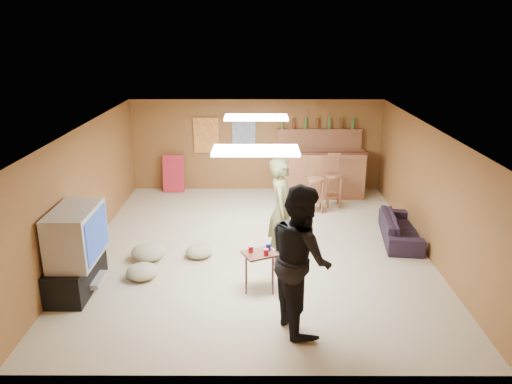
{
  "coord_description": "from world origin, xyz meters",
  "views": [
    {
      "loc": [
        0.02,
        -8.27,
        3.79
      ],
      "look_at": [
        0.0,
        0.2,
        1.0
      ],
      "focal_mm": 35.0,
      "sensor_mm": 36.0,
      "label": 1
    }
  ],
  "objects_px": {
    "person_olive": "(282,211)",
    "tv_body": "(76,234)",
    "sofa": "(401,228)",
    "person_black": "(300,258)",
    "tray_table": "(260,271)",
    "bar_counter": "(320,174)"
  },
  "relations": [
    {
      "from": "bar_counter",
      "to": "sofa",
      "type": "relative_size",
      "value": 1.24
    },
    {
      "from": "bar_counter",
      "to": "tray_table",
      "type": "bearing_deg",
      "value": -107.93
    },
    {
      "from": "tray_table",
      "to": "tv_body",
      "type": "bearing_deg",
      "value": 179.82
    },
    {
      "from": "tray_table",
      "to": "person_black",
      "type": "bearing_deg",
      "value": -61.49
    },
    {
      "from": "sofa",
      "to": "tray_table",
      "type": "relative_size",
      "value": 2.65
    },
    {
      "from": "bar_counter",
      "to": "sofa",
      "type": "height_order",
      "value": "bar_counter"
    },
    {
      "from": "person_olive",
      "to": "sofa",
      "type": "relative_size",
      "value": 1.13
    },
    {
      "from": "tv_body",
      "to": "tray_table",
      "type": "relative_size",
      "value": 1.81
    },
    {
      "from": "tv_body",
      "to": "tray_table",
      "type": "distance_m",
      "value": 2.77
    },
    {
      "from": "bar_counter",
      "to": "sofa",
      "type": "bearing_deg",
      "value": -65.16
    },
    {
      "from": "tv_body",
      "to": "person_black",
      "type": "xyz_separation_m",
      "value": [
        3.23,
        -0.97,
        0.08
      ]
    },
    {
      "from": "sofa",
      "to": "person_black",
      "type": "bearing_deg",
      "value": 150.2
    },
    {
      "from": "person_olive",
      "to": "tv_body",
      "type": "bearing_deg",
      "value": 114.91
    },
    {
      "from": "tv_body",
      "to": "person_olive",
      "type": "bearing_deg",
      "value": 17.54
    },
    {
      "from": "tv_body",
      "to": "person_olive",
      "type": "distance_m",
      "value": 3.23
    },
    {
      "from": "person_black",
      "to": "tray_table",
      "type": "height_order",
      "value": "person_black"
    },
    {
      "from": "bar_counter",
      "to": "sofa",
      "type": "xyz_separation_m",
      "value": [
        1.2,
        -2.59,
        -0.31
      ]
    },
    {
      "from": "person_black",
      "to": "tray_table",
      "type": "relative_size",
      "value": 3.24
    },
    {
      "from": "bar_counter",
      "to": "tray_table",
      "type": "xyz_separation_m",
      "value": [
        -1.44,
        -4.46,
        -0.25
      ]
    },
    {
      "from": "tray_table",
      "to": "person_olive",
      "type": "bearing_deg",
      "value": 69.37
    },
    {
      "from": "sofa",
      "to": "tray_table",
      "type": "height_order",
      "value": "tray_table"
    },
    {
      "from": "tv_body",
      "to": "bar_counter",
      "type": "height_order",
      "value": "tv_body"
    }
  ]
}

